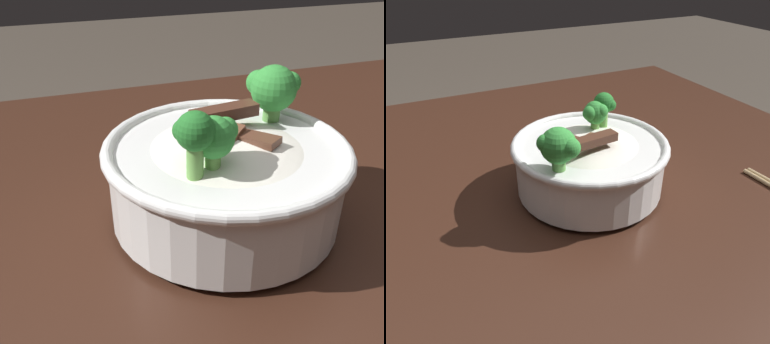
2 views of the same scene
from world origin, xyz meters
The scene contains 2 objects.
dining_table centered at (0.00, 0.00, 0.63)m, with size 1.24×0.96×0.76m.
rice_bowl centered at (-0.10, 0.05, 0.81)m, with size 0.23×0.23×0.14m.
Camera 2 is at (0.13, 0.48, 1.09)m, focal length 34.40 mm.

